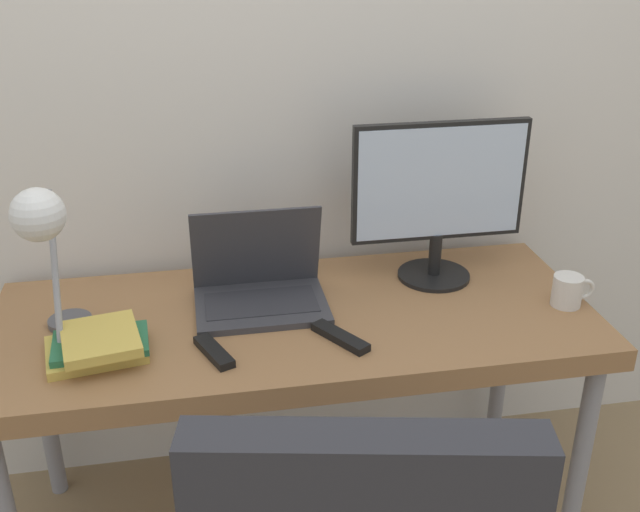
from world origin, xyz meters
name	(u,v)px	position (x,y,z in m)	size (l,w,h in m)	color
wall_back	(271,64)	(0.00, 0.72, 1.30)	(8.00, 0.05, 2.60)	silver
desk	(296,335)	(0.00, 0.33, 0.65)	(1.59, 0.66, 0.72)	#996B42
laptop	(260,286)	(-0.09, 0.40, 0.77)	(0.35, 0.26, 0.26)	#38383D
monitor	(439,194)	(0.43, 0.48, 0.98)	(0.49, 0.21, 0.46)	black
desk_lamp	(42,229)	(-0.58, 0.24, 1.04)	(0.12, 0.28, 0.43)	#4C4C51
book_stack	(99,344)	(-0.49, 0.21, 0.75)	(0.26, 0.24, 0.07)	gold
tv_remote	(214,352)	(-0.22, 0.16, 0.73)	(0.10, 0.16, 0.02)	black
media_remote	(340,337)	(0.09, 0.18, 0.73)	(0.13, 0.17, 0.02)	black
mug	(568,291)	(0.73, 0.25, 0.76)	(0.12, 0.08, 0.09)	silver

